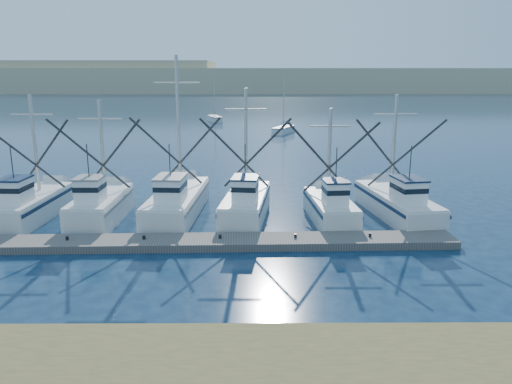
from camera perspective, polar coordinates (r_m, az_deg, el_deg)
ground at (r=20.75m, az=5.76°, el=-12.21°), size 500.00×500.00×0.00m
floating_dock at (r=26.90m, az=-10.55°, el=-5.72°), size 31.05×2.91×0.41m
dune_ridge at (r=228.60m, az=0.21°, el=12.69°), size 360.00×60.00×10.00m
trawler_fleet at (r=31.38m, az=-9.12°, el=-1.41°), size 30.65×9.45×10.00m
sailboat_near at (r=74.42m, az=3.15°, el=7.09°), size 3.72×5.68×8.10m
sailboat_far at (r=92.23m, az=-4.74°, el=8.34°), size 3.17×5.88×8.10m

